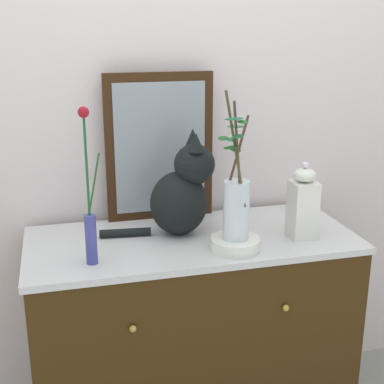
# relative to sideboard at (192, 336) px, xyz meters

# --- Properties ---
(wall_back) EXTENTS (4.40, 0.08, 2.60)m
(wall_back) POSITION_rel_sideboard_xyz_m (0.00, 0.35, 0.86)
(wall_back) COLOR silver
(wall_back) RESTS_ON ground_plane
(sideboard) EXTENTS (1.25, 0.56, 0.87)m
(sideboard) POSITION_rel_sideboard_xyz_m (0.00, 0.00, 0.00)
(sideboard) COLOR #37210A
(sideboard) RESTS_ON ground_plane
(mirror_leaning) EXTENTS (0.44, 0.03, 0.60)m
(mirror_leaning) POSITION_rel_sideboard_xyz_m (-0.07, 0.25, 0.73)
(mirror_leaning) COLOR #341D0D
(mirror_leaning) RESTS_ON sideboard
(cat_sitting) EXTENTS (0.44, 0.21, 0.40)m
(cat_sitting) POSITION_rel_sideboard_xyz_m (-0.03, 0.04, 0.60)
(cat_sitting) COLOR black
(cat_sitting) RESTS_ON sideboard
(vase_slim_green) EXTENTS (0.06, 0.04, 0.53)m
(vase_slim_green) POSITION_rel_sideboard_xyz_m (-0.39, -0.14, 0.60)
(vase_slim_green) COLOR #3C3E8B
(vase_slim_green) RESTS_ON sideboard
(bowl_porcelain) EXTENTS (0.18, 0.18, 0.05)m
(bowl_porcelain) POSITION_rel_sideboard_xyz_m (0.12, -0.16, 0.46)
(bowl_porcelain) COLOR silver
(bowl_porcelain) RESTS_ON sideboard
(vase_glass_clear) EXTENTS (0.15, 0.21, 0.52)m
(vase_glass_clear) POSITION_rel_sideboard_xyz_m (0.12, -0.16, 0.61)
(vase_glass_clear) COLOR silver
(vase_glass_clear) RESTS_ON bowl_porcelain
(jar_lidded_porcelain) EXTENTS (0.09, 0.09, 0.29)m
(jar_lidded_porcelain) POSITION_rel_sideboard_xyz_m (0.41, -0.10, 0.57)
(jar_lidded_porcelain) COLOR silver
(jar_lidded_porcelain) RESTS_ON sideboard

